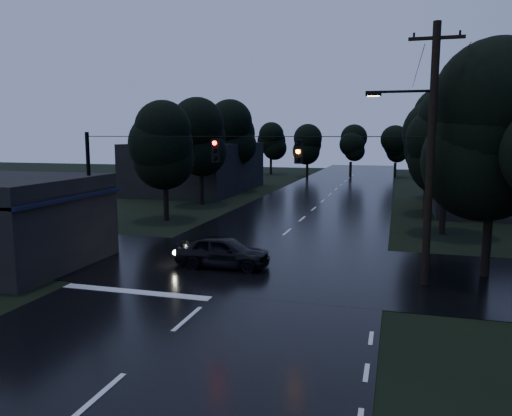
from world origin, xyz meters
The scene contains 17 objects.
ground centered at (0.00, 0.00, 0.00)m, with size 160.00×160.00×0.00m, color black.
main_road centered at (0.00, 30.00, 0.00)m, with size 12.00×120.00×0.02m, color black.
cross_street centered at (0.00, 12.00, 0.00)m, with size 60.00×9.00×0.02m, color black.
building_far_right centered at (14.00, 34.00, 2.20)m, with size 10.00×14.00×4.40m, color black.
building_far_left centered at (-14.00, 40.00, 2.50)m, with size 10.00×16.00×5.00m, color black.
utility_pole_main centered at (7.41, 11.00, 5.26)m, with size 3.50×0.30×10.00m.
utility_pole_far centered at (8.30, 28.00, 3.88)m, with size 2.00×0.30×7.50m.
anchor_pole_left centered at (-7.50, 11.00, 3.00)m, with size 0.18×0.18×6.00m, color black.
span_signals centered at (0.56, 10.99, 5.24)m, with size 15.00×0.37×1.12m.
tree_corner_near centered at (10.00, 13.00, 5.99)m, with size 4.48×4.48×9.44m.
tree_left_a centered at (-9.00, 22.00, 5.24)m, with size 3.92×3.92×8.26m.
tree_left_b centered at (-9.60, 30.00, 5.62)m, with size 4.20×4.20×8.85m.
tree_left_c centered at (-10.20, 40.00, 5.99)m, with size 4.48×4.48×9.44m.
tree_right_a centered at (9.00, 22.00, 5.62)m, with size 4.20×4.20×8.85m.
tree_right_b centered at (9.60, 30.00, 5.99)m, with size 4.48×4.48×9.44m.
tree_right_c centered at (10.20, 40.00, 6.37)m, with size 4.76×4.76×10.03m.
car centered at (-1.04, 11.35, 0.72)m, with size 1.70×4.23×1.44m, color black.
Camera 1 is at (6.30, -9.14, 5.87)m, focal length 35.00 mm.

